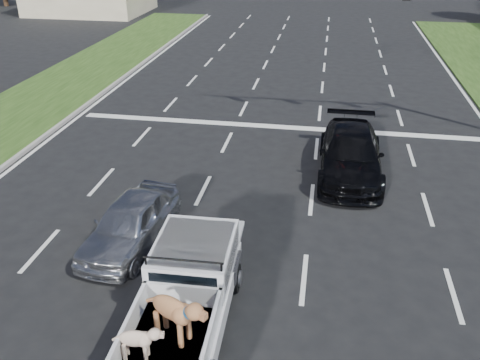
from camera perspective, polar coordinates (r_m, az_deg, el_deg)
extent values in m
plane|color=black|center=(12.91, -0.69, -10.20)|extent=(160.00, 160.00, 0.00)
cube|color=silver|center=(19.25, -12.94, 2.55)|extent=(0.12, 60.00, 0.01)
cube|color=silver|center=(18.25, -2.69, 1.82)|extent=(0.12, 60.00, 0.01)
cube|color=silver|center=(17.88, 8.34, 0.98)|extent=(0.12, 60.00, 0.01)
cube|color=silver|center=(18.19, 19.39, 0.10)|extent=(0.12, 60.00, 0.01)
cube|color=silver|center=(20.83, -22.03, 3.12)|extent=(0.15, 60.00, 0.01)
cube|color=silver|center=(21.63, 4.13, 6.00)|extent=(17.00, 0.45, 0.01)
cube|color=gray|center=(20.94, -22.65, 3.31)|extent=(0.15, 60.00, 0.14)
cylinder|color=black|center=(12.44, -8.10, -10.19)|extent=(0.28, 0.70, 0.69)
cylinder|color=black|center=(12.15, -0.72, -10.93)|extent=(0.28, 0.70, 0.69)
cube|color=silver|center=(10.89, -6.37, -14.77)|extent=(1.88, 4.89, 0.48)
cube|color=silver|center=(11.35, -5.16, -8.59)|extent=(1.74, 2.15, 0.79)
cube|color=black|center=(10.53, -6.42, -11.74)|extent=(1.42, 0.07, 0.57)
cylinder|color=black|center=(10.29, -6.42, -8.95)|extent=(1.65, 0.10, 0.05)
cube|color=black|center=(10.00, -7.97, -17.94)|extent=(1.70, 2.38, 0.05)
cube|color=silver|center=(10.02, -12.53, -16.19)|extent=(0.14, 2.33, 0.48)
cube|color=silver|center=(9.66, -3.42, -17.43)|extent=(0.14, 2.33, 0.48)
imported|color=#AAACB1|center=(13.84, -12.19, -4.72)|extent=(2.03, 4.06, 1.33)
imported|color=black|center=(17.62, 12.30, 2.88)|extent=(2.10, 5.15, 1.49)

